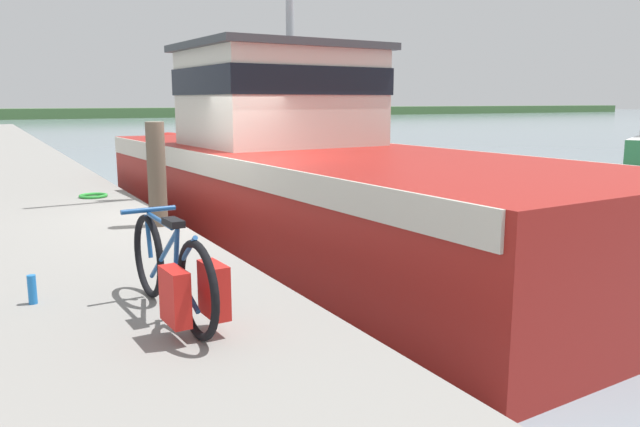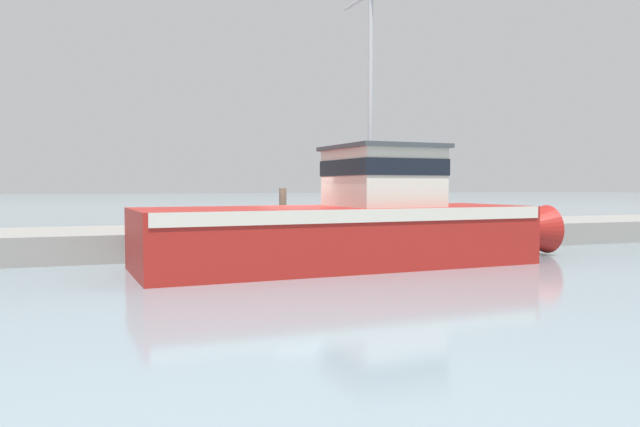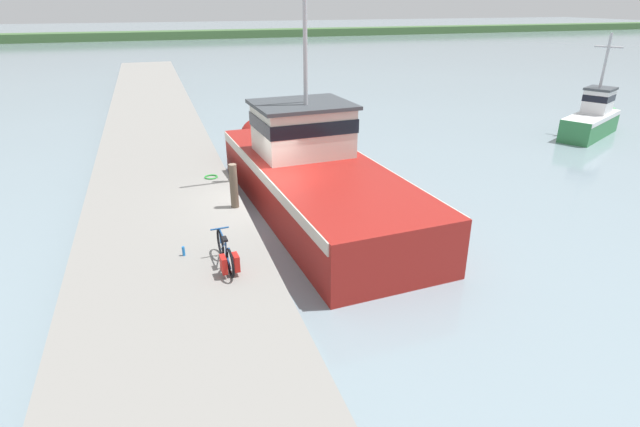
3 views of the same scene
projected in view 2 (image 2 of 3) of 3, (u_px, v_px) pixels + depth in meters
ground_plane at (304, 259)px, 19.10m from camera, size 320.00×320.00×0.00m
dock_pier at (277, 238)px, 21.94m from camera, size 4.65×80.00×0.83m
fishing_boat_main at (355, 223)px, 17.64m from camera, size 4.43×13.22×9.06m
bicycle_touring at (162, 220)px, 19.35m from camera, size 0.48×1.80×0.76m
mooring_post at (283, 209)px, 19.84m from camera, size 0.24×0.24×1.34m
hose_coil at (363, 227)px, 21.20m from camera, size 0.47×0.47×0.05m
water_bottle_on_curb at (190, 225)px, 20.55m from camera, size 0.07×0.07×0.24m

